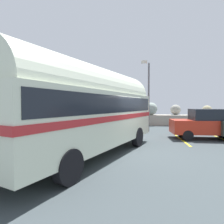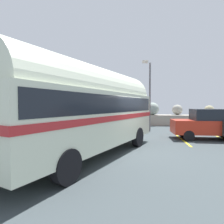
{
  "view_description": "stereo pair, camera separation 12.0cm",
  "coord_description": "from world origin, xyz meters",
  "px_view_note": "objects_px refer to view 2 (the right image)",
  "views": [
    {
      "loc": [
        0.33,
        -8.46,
        2.11
      ],
      "look_at": [
        -0.81,
        0.33,
        1.79
      ],
      "focal_mm": 30.09,
      "sensor_mm": 36.0,
      "label": 1
    },
    {
      "loc": [
        0.45,
        -8.45,
        2.11
      ],
      "look_at": [
        -0.81,
        0.33,
        1.79
      ],
      "focal_mm": 30.09,
      "sensor_mm": 36.0,
      "label": 2
    }
  ],
  "objects_px": {
    "vintage_coach": "(90,107)",
    "parked_car_nearest": "(208,124)",
    "second_coach": "(21,106)",
    "lamp_post": "(149,92)"
  },
  "relations": [
    {
      "from": "vintage_coach",
      "to": "parked_car_nearest",
      "type": "relative_size",
      "value": 2.14
    },
    {
      "from": "vintage_coach",
      "to": "second_coach",
      "type": "xyz_separation_m",
      "value": [
        -4.33,
        1.86,
        0.0
      ]
    },
    {
      "from": "second_coach",
      "to": "lamp_post",
      "type": "distance_m",
      "value": 9.32
    },
    {
      "from": "parked_car_nearest",
      "to": "lamp_post",
      "type": "bearing_deg",
      "value": 47.45
    },
    {
      "from": "vintage_coach",
      "to": "parked_car_nearest",
      "type": "distance_m",
      "value": 7.92
    },
    {
      "from": "vintage_coach",
      "to": "lamp_post",
      "type": "height_order",
      "value": "lamp_post"
    },
    {
      "from": "vintage_coach",
      "to": "second_coach",
      "type": "distance_m",
      "value": 4.72
    },
    {
      "from": "parked_car_nearest",
      "to": "lamp_post",
      "type": "relative_size",
      "value": 0.75
    },
    {
      "from": "vintage_coach",
      "to": "lamp_post",
      "type": "distance_m",
      "value": 8.32
    },
    {
      "from": "second_coach",
      "to": "lamp_post",
      "type": "relative_size",
      "value": 1.62
    }
  ]
}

